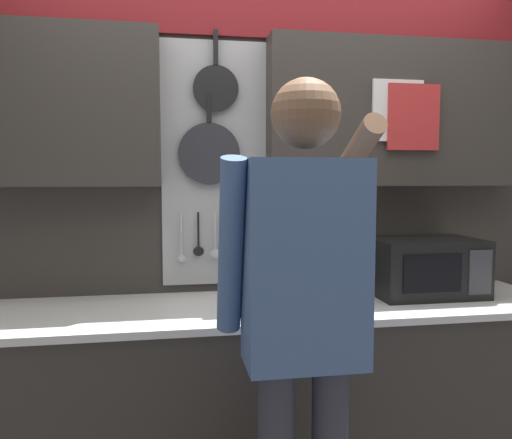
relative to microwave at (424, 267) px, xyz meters
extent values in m
cube|color=#38332D|center=(-0.70, -0.06, -0.61)|extent=(2.49, 0.59, 0.89)
cube|color=white|center=(-0.70, -0.06, -0.15)|extent=(2.52, 0.62, 0.03)
cube|color=#38332D|center=(-0.70, 0.26, 0.20)|extent=(3.09, 0.04, 2.51)
cube|color=#38332D|center=(-1.58, 0.16, 0.73)|extent=(0.73, 0.16, 0.70)
cube|color=#38332D|center=(-0.09, 0.16, 0.73)|extent=(1.26, 0.16, 0.70)
cube|color=#B2B2B2|center=(-0.97, 0.23, 0.48)|extent=(0.50, 0.01, 1.15)
cylinder|color=black|center=(-0.96, 0.21, 0.83)|extent=(0.21, 0.02, 0.21)
cube|color=black|center=(-0.96, 0.20, 1.02)|extent=(0.02, 0.02, 0.16)
cylinder|color=#2D2D33|center=(-1.00, 0.21, 0.53)|extent=(0.29, 0.02, 0.29)
cube|color=black|center=(-1.00, 0.20, 0.74)|extent=(0.02, 0.02, 0.14)
cylinder|color=silver|center=(-1.13, 0.21, 0.15)|extent=(0.01, 0.01, 0.21)
ellipsoid|color=silver|center=(-1.13, 0.21, 0.04)|extent=(0.04, 0.01, 0.03)
cylinder|color=black|center=(-1.05, 0.21, 0.17)|extent=(0.01, 0.01, 0.17)
ellipsoid|color=black|center=(-1.05, 0.21, 0.07)|extent=(0.05, 0.01, 0.05)
cylinder|color=silver|center=(-0.97, 0.21, 0.16)|extent=(0.01, 0.01, 0.19)
ellipsoid|color=silver|center=(-0.97, 0.21, 0.06)|extent=(0.05, 0.01, 0.04)
cylinder|color=silver|center=(-0.89, 0.21, 0.16)|extent=(0.01, 0.01, 0.18)
ellipsoid|color=silver|center=(-0.89, 0.21, 0.06)|extent=(0.06, 0.01, 0.05)
cylinder|color=silver|center=(-0.81, 0.21, 0.15)|extent=(0.01, 0.01, 0.21)
ellipsoid|color=silver|center=(-0.81, 0.21, 0.03)|extent=(0.05, 0.01, 0.05)
cube|color=white|center=(-0.12, 0.07, 0.73)|extent=(0.25, 0.02, 0.29)
cube|color=red|center=(-0.04, 0.06, 0.70)|extent=(0.26, 0.02, 0.31)
cube|color=black|center=(0.00, 0.00, 0.00)|extent=(0.50, 0.34, 0.27)
cube|color=black|center=(-0.05, -0.17, 0.00)|extent=(0.27, 0.01, 0.17)
cube|color=#333338|center=(0.17, -0.17, 0.00)|extent=(0.11, 0.01, 0.20)
cube|color=brown|center=(-0.77, 0.00, -0.04)|extent=(0.12, 0.16, 0.18)
cylinder|color=black|center=(-0.81, -0.03, 0.07)|extent=(0.02, 0.03, 0.06)
cylinder|color=black|center=(-0.79, -0.03, 0.08)|extent=(0.02, 0.03, 0.08)
cylinder|color=black|center=(-0.78, -0.03, 0.08)|extent=(0.02, 0.03, 0.07)
cylinder|color=black|center=(-0.76, -0.03, 0.08)|extent=(0.02, 0.03, 0.07)
cylinder|color=black|center=(-0.75, -0.03, 0.08)|extent=(0.02, 0.03, 0.07)
cylinder|color=black|center=(-0.73, -0.03, 0.09)|extent=(0.02, 0.03, 0.08)
cylinder|color=white|center=(-0.54, 0.00, -0.06)|extent=(0.12, 0.12, 0.15)
cylinder|color=tan|center=(-0.55, 0.01, 0.07)|extent=(0.06, 0.05, 0.29)
cylinder|color=tan|center=(-0.54, 0.00, 0.03)|extent=(0.02, 0.04, 0.20)
cylinder|color=silver|center=(-0.53, 0.01, 0.06)|extent=(0.02, 0.03, 0.27)
cylinder|color=black|center=(-0.57, 0.00, 0.04)|extent=(0.02, 0.02, 0.23)
cylinder|color=silver|center=(-0.54, -0.01, 0.03)|extent=(0.02, 0.03, 0.21)
cube|color=#4C6B9E|center=(-0.76, -0.64, 0.15)|extent=(0.38, 0.22, 0.66)
sphere|color=brown|center=(-0.76, -0.64, 0.62)|extent=(0.22, 0.22, 0.22)
cylinder|color=#4C6B9E|center=(-0.99, -0.60, 0.20)|extent=(0.08, 0.24, 0.58)
cylinder|color=brown|center=(-0.53, -0.38, 0.46)|extent=(0.08, 0.55, 0.34)
camera|label=1|loc=(-1.18, -2.16, 0.41)|focal=35.00mm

